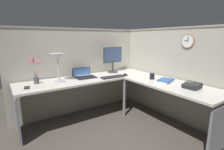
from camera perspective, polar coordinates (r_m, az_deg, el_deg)
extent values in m
plane|color=#4C443D|center=(3.05, 3.48, -15.22)|extent=(6.80, 6.80, 0.00)
cube|color=#A8A393|center=(3.33, -10.55, 1.18)|extent=(2.57, 0.10, 1.55)
cube|color=gray|center=(3.27, -11.12, 14.88)|extent=(2.57, 0.12, 0.03)
cube|color=#A8A393|center=(3.20, 19.11, 0.26)|extent=(0.10, 2.37, 1.55)
cube|color=gray|center=(3.14, 20.15, 14.49)|extent=(0.12, 2.37, 0.03)
cube|color=beige|center=(2.98, -7.61, -1.20)|extent=(2.35, 0.66, 0.03)
cube|color=beige|center=(2.71, 19.59, -3.23)|extent=(0.66, 1.49, 0.03)
cylinder|color=slate|center=(3.11, 4.13, -7.57)|extent=(0.05, 0.05, 0.70)
cube|color=slate|center=(2.82, -29.37, -11.41)|extent=(0.03, 0.58, 0.60)
cube|color=slate|center=(2.50, 32.77, -14.76)|extent=(0.58, 0.03, 0.60)
cylinder|color=#38383D|center=(3.42, 0.22, 1.09)|extent=(0.20, 0.20, 0.02)
cylinder|color=#38383D|center=(3.40, 0.22, 2.74)|extent=(0.04, 0.04, 0.20)
cube|color=#38383D|center=(3.37, 0.22, 6.77)|extent=(0.46, 0.09, 0.30)
cube|color=#384C72|center=(3.36, 0.43, 6.74)|extent=(0.42, 0.06, 0.26)
cube|color=#232326|center=(2.99, -8.75, -0.77)|extent=(0.35, 0.26, 0.02)
cube|color=black|center=(2.98, -8.76, -0.58)|extent=(0.30, 0.20, 0.00)
cube|color=#232326|center=(3.18, -10.30, 0.68)|extent=(0.34, 0.09, 0.22)
cube|color=#4C84D8|center=(3.18, -10.25, 0.65)|extent=(0.31, 0.07, 0.18)
cube|color=#232326|center=(2.97, 0.25, -0.62)|extent=(0.44, 0.16, 0.02)
ellipsoid|color=black|center=(3.13, 4.48, 0.12)|extent=(0.06, 0.10, 0.03)
cylinder|color=#B7BABF|center=(2.82, -17.21, -1.97)|extent=(0.17, 0.17, 0.02)
cylinder|color=#B7BABF|center=(2.78, -17.46, 1.87)|extent=(0.02, 0.02, 0.38)
cone|color=#B7BABF|center=(2.75, -17.73, 5.97)|extent=(0.24, 0.24, 0.09)
cylinder|color=#4C4C51|center=(2.81, -23.95, -1.66)|extent=(0.08, 0.08, 0.10)
cylinder|color=#1E1EB2|center=(2.80, -24.34, -0.36)|extent=(0.01, 0.02, 0.13)
cylinder|color=#B21E1E|center=(2.79, -23.77, -0.35)|extent=(0.01, 0.02, 0.13)
cylinder|color=#D8591E|center=(2.81, -24.06, -0.10)|extent=(0.03, 0.03, 0.01)
cube|color=black|center=(2.64, -26.55, -3.79)|extent=(0.09, 0.15, 0.01)
cube|color=#232326|center=(2.57, 25.08, -3.33)|extent=(0.20, 0.21, 0.10)
cube|color=#8CA58C|center=(2.58, 24.58, -2.34)|extent=(0.02, 0.09, 0.04)
cube|color=#232326|center=(2.53, 26.79, -3.28)|extent=(0.19, 0.05, 0.04)
cube|color=silver|center=(2.80, 17.12, -1.99)|extent=(0.31, 0.25, 0.02)
cube|color=#335999|center=(2.80, 17.50, -1.55)|extent=(0.30, 0.26, 0.02)
cylinder|color=black|center=(2.93, 13.24, -0.41)|extent=(0.08, 0.08, 0.10)
cylinder|color=olive|center=(2.93, 24.05, 10.25)|extent=(0.03, 0.22, 0.22)
cylinder|color=white|center=(2.91, 23.86, 10.26)|extent=(0.00, 0.19, 0.19)
cube|color=black|center=(2.92, 23.51, 10.49)|extent=(0.00, 0.06, 0.01)
cube|color=black|center=(2.90, 24.06, 10.93)|extent=(0.00, 0.01, 0.08)
cube|color=pink|center=(3.00, -25.46, 4.70)|extent=(0.08, 0.00, 0.09)
cube|color=#99B7E5|center=(3.54, -0.50, 9.19)|extent=(0.07, 0.00, 0.06)
cube|color=pink|center=(3.02, -23.95, 4.19)|extent=(0.10, 0.00, 0.07)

